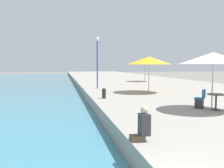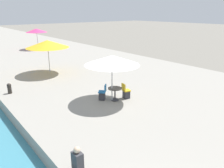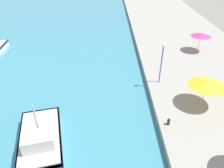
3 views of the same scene
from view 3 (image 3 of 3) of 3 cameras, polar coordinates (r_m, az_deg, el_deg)
The scene contains 6 objects.
quay_promenade at distance 42.55m, azimuth 16.46°, elevation 12.90°, with size 16.00×90.00×0.70m.
fishing_boat_near at distance 18.45m, azimuth -18.13°, elevation -13.80°, with size 4.67×7.18×4.18m.
cafe_umbrella_white at distance 21.71m, azimuth 23.64°, elevation 0.25°, with size 3.37×3.37×2.71m.
cafe_umbrella_striped at distance 33.71m, azimuth 22.25°, elevation 11.86°, with size 2.76×2.76×2.70m.
mooring_bollard at distance 19.47m, azimuth 14.57°, elevation -9.43°, with size 0.26×0.26×0.65m.
lamppost at distance 23.72m, azimuth 12.97°, elevation 6.89°, with size 0.36×0.36×4.56m.
Camera 3 is at (-4.25, -1.49, 13.73)m, focal length 35.00 mm.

